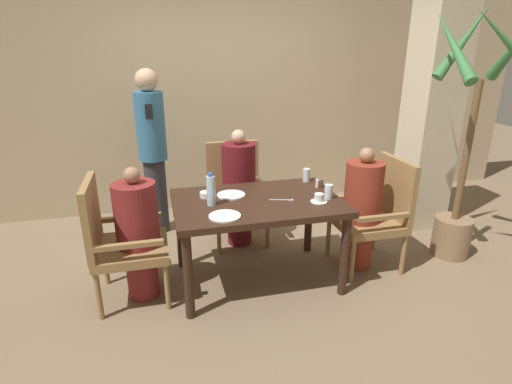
% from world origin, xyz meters
% --- Properties ---
extents(ground_plane, '(16.00, 16.00, 0.00)m').
position_xyz_m(ground_plane, '(0.00, 0.00, 0.00)').
color(ground_plane, '#7A664C').
extents(wall_back, '(8.00, 0.06, 2.80)m').
position_xyz_m(wall_back, '(0.00, 1.85, 1.40)').
color(wall_back, tan).
rests_on(wall_back, ground_plane).
extents(pillar_stone, '(0.44, 0.44, 2.70)m').
position_xyz_m(pillar_stone, '(2.04, 0.71, 1.35)').
color(pillar_stone, beige).
rests_on(pillar_stone, ground_plane).
extents(dining_table, '(1.32, 0.87, 0.72)m').
position_xyz_m(dining_table, '(0.00, 0.00, 0.63)').
color(dining_table, '#331E14').
rests_on(dining_table, ground_plane).
extents(chair_left_side, '(0.54, 0.54, 0.97)m').
position_xyz_m(chair_left_side, '(-1.08, 0.00, 0.51)').
color(chair_left_side, olive).
rests_on(chair_left_side, ground_plane).
extents(diner_in_left_chair, '(0.32, 0.32, 1.06)m').
position_xyz_m(diner_in_left_chair, '(-0.93, 0.00, 0.54)').
color(diner_in_left_chair, maroon).
rests_on(diner_in_left_chair, ground_plane).
extents(chair_far_side, '(0.54, 0.54, 0.97)m').
position_xyz_m(chair_far_side, '(0.00, 0.86, 0.51)').
color(chair_far_side, olive).
rests_on(chair_far_side, ground_plane).
extents(diner_in_far_chair, '(0.32, 0.32, 1.15)m').
position_xyz_m(diner_in_far_chair, '(-0.00, 0.71, 0.59)').
color(diner_in_far_chair, '#5B1419').
rests_on(diner_in_far_chair, ground_plane).
extents(chair_right_side, '(0.54, 0.54, 0.97)m').
position_xyz_m(chair_right_side, '(1.08, 0.00, 0.51)').
color(chair_right_side, olive).
rests_on(chair_right_side, ground_plane).
extents(diner_in_right_chair, '(0.32, 0.32, 1.09)m').
position_xyz_m(diner_in_right_chair, '(0.93, 0.00, 0.56)').
color(diner_in_right_chair, maroon).
rests_on(diner_in_right_chair, ground_plane).
extents(standing_host, '(0.29, 0.32, 1.68)m').
position_xyz_m(standing_host, '(-0.78, 1.21, 0.90)').
color(standing_host, '#2D2D33').
rests_on(standing_host, ground_plane).
extents(potted_palm, '(0.75, 0.76, 2.27)m').
position_xyz_m(potted_palm, '(1.87, -0.04, 0.92)').
color(potted_palm, '#896B4C').
rests_on(potted_palm, ground_plane).
extents(plate_main_left, '(0.23, 0.23, 0.01)m').
position_xyz_m(plate_main_left, '(-0.31, -0.27, 0.73)').
color(plate_main_left, white).
rests_on(plate_main_left, dining_table).
extents(plate_main_right, '(0.23, 0.23, 0.01)m').
position_xyz_m(plate_main_right, '(-0.18, 0.15, 0.73)').
color(plate_main_right, white).
rests_on(plate_main_right, dining_table).
extents(teacup_with_saucer, '(0.13, 0.13, 0.07)m').
position_xyz_m(teacup_with_saucer, '(0.45, -0.17, 0.75)').
color(teacup_with_saucer, white).
rests_on(teacup_with_saucer, dining_table).
extents(bowl_small, '(0.10, 0.10, 0.04)m').
position_xyz_m(bowl_small, '(-0.39, 0.16, 0.74)').
color(bowl_small, white).
rests_on(bowl_small, dining_table).
extents(water_bottle, '(0.07, 0.07, 0.26)m').
position_xyz_m(water_bottle, '(-0.37, -0.02, 0.84)').
color(water_bottle, silver).
rests_on(water_bottle, dining_table).
extents(glass_tall_near, '(0.06, 0.06, 0.12)m').
position_xyz_m(glass_tall_near, '(0.55, -0.12, 0.78)').
color(glass_tall_near, silver).
rests_on(glass_tall_near, dining_table).
extents(glass_tall_mid, '(0.06, 0.06, 0.12)m').
position_xyz_m(glass_tall_mid, '(0.55, 0.34, 0.78)').
color(glass_tall_mid, silver).
rests_on(glass_tall_mid, dining_table).
extents(salt_shaker, '(0.03, 0.03, 0.07)m').
position_xyz_m(salt_shaker, '(0.57, 0.16, 0.76)').
color(salt_shaker, white).
rests_on(salt_shaker, dining_table).
extents(pepper_shaker, '(0.03, 0.03, 0.07)m').
position_xyz_m(pepper_shaker, '(0.61, 0.16, 0.76)').
color(pepper_shaker, '#4C3D2D').
rests_on(pepper_shaker, dining_table).
extents(fork_beside_plate, '(0.19, 0.07, 0.00)m').
position_xyz_m(fork_beside_plate, '(0.20, -0.06, 0.72)').
color(fork_beside_plate, silver).
rests_on(fork_beside_plate, dining_table).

